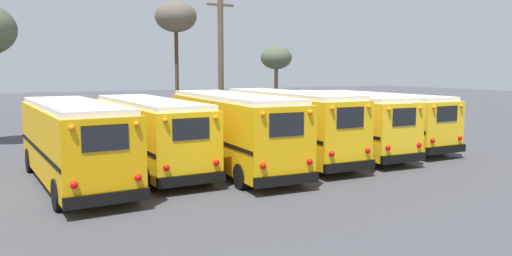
% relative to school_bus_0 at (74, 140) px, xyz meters
% --- Properties ---
extents(ground_plane, '(160.00, 160.00, 0.00)m').
position_rel_school_bus_0_xyz_m(ground_plane, '(8.12, 1.00, -1.69)').
color(ground_plane, '#424247').
extents(school_bus_0, '(3.08, 9.61, 3.10)m').
position_rel_school_bus_0_xyz_m(school_bus_0, '(0.00, 0.00, 0.00)').
color(school_bus_0, '#E5A00C').
rests_on(school_bus_0, ground).
extents(school_bus_1, '(2.80, 9.68, 3.04)m').
position_rel_school_bus_0_xyz_m(school_bus_1, '(3.25, 1.37, -0.04)').
color(school_bus_1, yellow).
rests_on(school_bus_1, ground).
extents(school_bus_2, '(2.89, 10.10, 3.24)m').
position_rel_school_bus_0_xyz_m(school_bus_2, '(6.49, 0.05, 0.06)').
color(school_bus_2, '#EAAA0F').
rests_on(school_bus_2, ground).
extents(school_bus_3, '(2.55, 9.65, 3.26)m').
position_rel_school_bus_0_xyz_m(school_bus_3, '(9.74, 0.71, 0.07)').
color(school_bus_3, yellow).
rests_on(school_bus_3, ground).
extents(school_bus_4, '(2.65, 9.89, 3.07)m').
position_rel_school_bus_0_xyz_m(school_bus_4, '(12.99, 1.18, -0.02)').
color(school_bus_4, yellow).
rests_on(school_bus_4, ground).
extents(school_bus_5, '(2.73, 9.97, 2.97)m').
position_rel_school_bus_0_xyz_m(school_bus_5, '(16.24, 2.04, -0.07)').
color(school_bus_5, yellow).
rests_on(school_bus_5, ground).
extents(utility_pole, '(1.80, 0.36, 9.48)m').
position_rel_school_bus_0_xyz_m(utility_pole, '(10.40, 10.18, 3.15)').
color(utility_pole, brown).
rests_on(utility_pole, ground).
extents(bare_tree_0, '(2.88, 2.88, 6.44)m').
position_rel_school_bus_0_xyz_m(bare_tree_0, '(20.62, 20.87, 3.58)').
color(bare_tree_0, brown).
rests_on(bare_tree_0, ground).
extents(bare_tree_2, '(2.74, 2.74, 8.78)m').
position_rel_school_bus_0_xyz_m(bare_tree_2, '(8.28, 12.63, 5.94)').
color(bare_tree_2, '#473323').
rests_on(bare_tree_2, ground).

